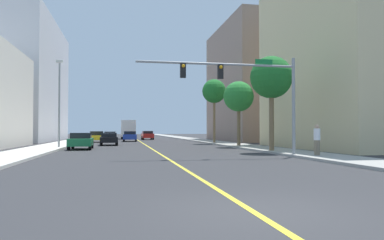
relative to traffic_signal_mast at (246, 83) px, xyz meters
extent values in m
plane|color=#2D2D30|center=(-4.76, 28.10, -4.44)|extent=(192.00, 192.00, 0.00)
cube|color=beige|center=(-13.76, 28.10, -4.36)|extent=(3.22, 168.00, 0.15)
cube|color=#9E9B93|center=(4.24, 28.10, -4.36)|extent=(3.22, 168.00, 0.15)
cube|color=yellow|center=(-4.76, 28.10, -4.43)|extent=(0.16, 144.00, 0.01)
cube|color=silver|center=(-22.25, 37.62, 4.39)|extent=(10.56, 24.78, 17.66)
cube|color=beige|center=(15.58, 8.52, 4.27)|extent=(16.25, 17.07, 17.41)
cube|color=gray|center=(13.18, 32.63, 4.29)|extent=(11.44, 19.63, 17.44)
cylinder|color=gray|center=(3.03, 0.00, -1.34)|extent=(0.20, 0.20, 5.90)
cylinder|color=gray|center=(-1.77, 0.00, 1.08)|extent=(9.60, 0.14, 0.14)
cube|color=black|center=(-1.61, 0.00, 0.63)|extent=(0.32, 0.24, 0.84)
sphere|color=orange|center=(-1.61, -0.14, 0.88)|extent=(0.20, 0.20, 0.20)
cube|color=black|center=(-3.85, 0.00, 0.63)|extent=(0.32, 0.24, 0.84)
sphere|color=orange|center=(-3.85, -0.14, 0.88)|extent=(0.20, 0.20, 0.20)
cube|color=#147233|center=(1.11, 0.00, 1.33)|extent=(1.10, 0.04, 0.28)
cylinder|color=gray|center=(-12.65, 12.55, -0.64)|extent=(0.16, 0.16, 7.29)
cube|color=beige|center=(-12.65, 12.55, 3.16)|extent=(0.56, 0.28, 0.20)
cylinder|color=brown|center=(3.29, 4.00, -1.64)|extent=(0.35, 0.35, 5.28)
sphere|color=#1E6B28|center=(3.29, 4.00, 1.00)|extent=(3.05, 3.05, 3.05)
cone|color=#1E6B28|center=(4.19, 3.88, 0.80)|extent=(0.61, 1.66, 1.34)
cone|color=#1E6B28|center=(3.46, 4.90, 0.80)|extent=(1.22, 0.61, 1.43)
cone|color=#1E6B28|center=(2.51, 4.49, 0.80)|extent=(0.98, 1.25, 1.74)
cone|color=#1E6B28|center=(2.66, 3.34, 0.80)|extent=(1.29, 1.32, 1.30)
cone|color=#1E6B28|center=(3.61, 3.14, 0.80)|extent=(1.32, 0.80, 1.62)
cylinder|color=brown|center=(3.57, 12.44, -1.96)|extent=(0.33, 0.33, 4.65)
sphere|color=#287F33|center=(3.57, 12.44, 0.36)|extent=(2.88, 2.88, 2.88)
cone|color=#287F33|center=(4.43, 12.47, 0.16)|extent=(0.47, 1.17, 1.29)
cone|color=#287F33|center=(4.07, 13.14, 0.16)|extent=(1.25, 1.04, 1.42)
cone|color=#287F33|center=(3.28, 13.25, 0.16)|extent=(1.42, 0.84, 1.39)
cone|color=#287F33|center=(2.72, 12.59, 0.16)|extent=(0.61, 1.25, 1.28)
cone|color=#287F33|center=(3.08, 11.73, 0.16)|extent=(1.24, 1.02, 1.32)
cone|color=#287F33|center=(3.93, 11.65, 0.16)|extent=(1.33, 0.88, 1.55)
cylinder|color=brown|center=(3.33, 20.87, -1.28)|extent=(0.28, 0.28, 6.02)
sphere|color=#1E6B28|center=(3.33, 20.87, 1.73)|extent=(2.79, 2.79, 2.79)
cone|color=#1E6B28|center=(4.17, 20.87, 1.53)|extent=(0.45, 1.24, 1.32)
cone|color=#1E6B28|center=(3.77, 21.59, 1.53)|extent=(1.42, 1.10, 1.50)
cone|color=#1E6B28|center=(2.83, 21.54, 1.53)|extent=(1.19, 1.01, 1.62)
cone|color=#1E6B28|center=(2.51, 20.98, 1.53)|extent=(0.59, 1.46, 1.38)
cone|color=#1E6B28|center=(2.96, 20.13, 1.53)|extent=(1.31, 0.92, 1.43)
cone|color=#1E6B28|center=(3.76, 20.16, 1.53)|extent=(1.52, 1.17, 1.42)
cube|color=#BCBCC1|center=(-8.94, 35.50, -3.81)|extent=(1.98, 4.41, 0.61)
cube|color=black|center=(-8.95, 35.39, -3.29)|extent=(1.65, 1.91, 0.44)
cylinder|color=black|center=(-9.66, 37.16, -4.12)|extent=(0.25, 0.65, 0.64)
cylinder|color=black|center=(-8.08, 37.08, -4.12)|extent=(0.25, 0.65, 0.64)
cylinder|color=black|center=(-9.81, 33.92, -4.12)|extent=(0.25, 0.65, 0.64)
cylinder|color=black|center=(-8.23, 33.85, -4.12)|extent=(0.25, 0.65, 0.64)
cube|color=red|center=(-3.08, 40.38, -3.77)|extent=(1.92, 3.87, 0.69)
cube|color=black|center=(-3.07, 40.15, -3.21)|extent=(1.64, 2.01, 0.43)
cylinder|color=black|center=(-3.92, 41.70, -4.12)|extent=(0.24, 0.65, 0.64)
cylinder|color=black|center=(-2.34, 41.76, -4.12)|extent=(0.24, 0.65, 0.64)
cylinder|color=black|center=(-3.82, 39.00, -4.12)|extent=(0.24, 0.65, 0.64)
cylinder|color=black|center=(-2.24, 39.05, -4.12)|extent=(0.24, 0.65, 0.64)
cube|color=gold|center=(-10.53, 29.23, -3.83)|extent=(1.84, 3.89, 0.58)
cube|color=black|center=(-10.53, 29.45, -3.27)|extent=(1.62, 1.71, 0.54)
cylinder|color=black|center=(-9.71, 27.84, -4.12)|extent=(0.22, 0.64, 0.64)
cylinder|color=black|center=(-11.34, 27.83, -4.12)|extent=(0.22, 0.64, 0.64)
cylinder|color=black|center=(-9.72, 30.62, -4.12)|extent=(0.22, 0.64, 0.64)
cylinder|color=black|center=(-11.35, 30.61, -4.12)|extent=(0.22, 0.64, 0.64)
cube|color=#196638|center=(-10.65, 11.10, -3.82)|extent=(1.92, 4.26, 0.60)
cube|color=black|center=(-10.64, 11.05, -3.29)|extent=(1.65, 1.83, 0.46)
cylinder|color=black|center=(-9.80, 9.56, -4.12)|extent=(0.23, 0.64, 0.64)
cylinder|color=black|center=(-11.43, 9.52, -4.12)|extent=(0.23, 0.64, 0.64)
cylinder|color=black|center=(-9.87, 12.68, -4.12)|extent=(0.23, 0.64, 0.64)
cylinder|color=black|center=(-11.49, 12.64, -4.12)|extent=(0.23, 0.64, 0.64)
cube|color=black|center=(-8.62, 19.15, -3.83)|extent=(1.92, 4.49, 0.56)
cube|color=black|center=(-8.62, 19.17, -3.35)|extent=(1.64, 2.26, 0.41)
cylinder|color=black|center=(-9.47, 20.79, -4.12)|extent=(0.24, 0.65, 0.64)
cylinder|color=black|center=(-7.88, 20.84, -4.12)|extent=(0.24, 0.65, 0.64)
cylinder|color=black|center=(-9.36, 17.45, -4.12)|extent=(0.24, 0.65, 0.64)
cylinder|color=black|center=(-7.78, 17.50, -4.12)|extent=(0.24, 0.65, 0.64)
cube|color=#1E389E|center=(-6.13, 31.64, -3.78)|extent=(1.96, 4.16, 0.68)
cube|color=black|center=(-6.14, 31.42, -3.22)|extent=(1.68, 2.04, 0.43)
cylinder|color=black|center=(-6.92, 33.17, -4.12)|extent=(0.24, 0.65, 0.64)
cylinder|color=black|center=(-5.27, 33.13, -4.12)|extent=(0.24, 0.65, 0.64)
cylinder|color=black|center=(-7.00, 30.16, -4.12)|extent=(0.24, 0.65, 0.64)
cylinder|color=black|center=(-5.35, 30.11, -4.12)|extent=(0.24, 0.65, 0.64)
cube|color=red|center=(-6.19, 48.61, -3.19)|extent=(2.42, 2.17, 1.60)
cube|color=silver|center=(-6.15, 44.78, -2.57)|extent=(2.46, 5.54, 2.83)
cylinder|color=black|center=(-7.24, 48.60, -3.99)|extent=(0.29, 0.90, 0.90)
cylinder|color=black|center=(-5.14, 48.62, -3.99)|extent=(0.29, 0.90, 0.90)
cylinder|color=black|center=(-7.18, 43.39, -3.99)|extent=(0.29, 0.90, 0.90)
cylinder|color=black|center=(-5.08, 43.41, -3.99)|extent=(0.29, 0.90, 0.90)
cylinder|color=#726651|center=(3.96, -1.08, -3.85)|extent=(0.32, 0.32, 0.87)
cylinder|color=silver|center=(3.96, -1.08, -3.07)|extent=(0.38, 0.38, 0.69)
sphere|color=tan|center=(3.96, -1.08, -2.60)|extent=(0.24, 0.24, 0.24)
camera|label=1|loc=(-7.35, -21.01, -2.80)|focal=34.57mm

